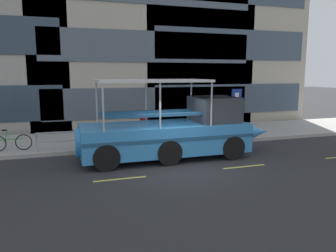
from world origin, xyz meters
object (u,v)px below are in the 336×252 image
(leaned_bicycle, at_px, (11,142))
(pedestrian_mid_left, at_px, (144,122))
(duck_tour_boat, at_px, (176,132))
(parking_sign, at_px, (236,104))
(pedestrian_near_bow, at_px, (209,119))

(leaned_bicycle, bearing_deg, pedestrian_mid_left, 6.71)
(duck_tour_boat, xyz_separation_m, pedestrian_mid_left, (-0.56, 3.34, -0.00))
(leaned_bicycle, xyz_separation_m, duck_tour_boat, (6.76, -2.61, 0.53))
(parking_sign, height_order, leaned_bicycle, parking_sign)
(leaned_bicycle, distance_m, pedestrian_near_bow, 9.62)
(pedestrian_mid_left, bearing_deg, pedestrian_near_bow, -9.27)
(leaned_bicycle, xyz_separation_m, pedestrian_mid_left, (6.20, 0.73, 0.53))
(parking_sign, xyz_separation_m, pedestrian_mid_left, (-5.03, 0.50, -0.81))
(leaned_bicycle, height_order, pedestrian_near_bow, pedestrian_near_bow)
(pedestrian_near_bow, relative_size, pedestrian_mid_left, 1.04)
(parking_sign, xyz_separation_m, leaned_bicycle, (-11.23, -0.23, -1.34))
(leaned_bicycle, distance_m, duck_tour_boat, 7.26)
(pedestrian_near_bow, bearing_deg, parking_sign, 1.83)
(leaned_bicycle, bearing_deg, duck_tour_boat, -21.08)
(pedestrian_near_bow, bearing_deg, pedestrian_mid_left, 170.73)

